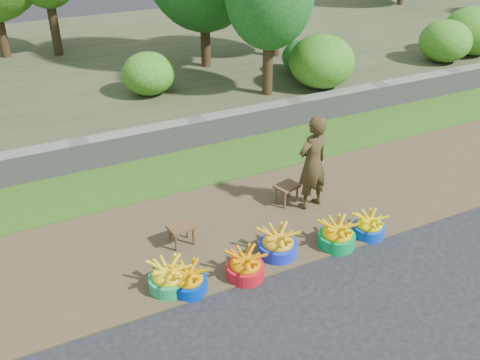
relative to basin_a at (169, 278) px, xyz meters
name	(u,v)px	position (x,y,z in m)	size (l,w,h in m)	color
ground_plane	(310,263)	(1.90, -0.36, -0.18)	(120.00, 120.00, 0.00)	#222325
dirt_shoulder	(266,217)	(1.90, 0.89, -0.17)	(80.00, 2.50, 0.02)	#4B3E27
grass_verge	(214,162)	(1.90, 2.89, -0.16)	(80.00, 1.50, 0.04)	#315D18
retaining_wall	(196,132)	(1.90, 3.74, 0.10)	(80.00, 0.35, 0.55)	slate
earth_bank	(127,64)	(1.90, 8.64, 0.07)	(80.00, 10.00, 0.50)	#3F4428
basin_a	(169,278)	(0.00, 0.00, 0.00)	(0.53, 0.53, 0.39)	#1B9756
basin_b	(188,280)	(0.21, -0.14, -0.02)	(0.48, 0.48, 0.36)	#002EB7
basin_c	(245,266)	(0.98, -0.21, -0.01)	(0.51, 0.51, 0.38)	red
basin_d	(278,244)	(1.59, 0.00, 0.01)	(0.55, 0.55, 0.41)	#152DD1
basin_e	(337,235)	(2.45, -0.18, 0.00)	(0.53, 0.53, 0.40)	#038E3F
basin_f	(369,226)	(3.02, -0.18, -0.02)	(0.47, 0.47, 0.35)	#0B3DBE
stool_left	(181,229)	(0.48, 0.79, 0.10)	(0.39, 0.32, 0.32)	brown
stool_right	(287,189)	(2.38, 1.10, 0.10)	(0.43, 0.37, 0.33)	brown
vendor_woman	(313,163)	(2.67, 0.87, 0.61)	(0.56, 0.37, 1.53)	black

